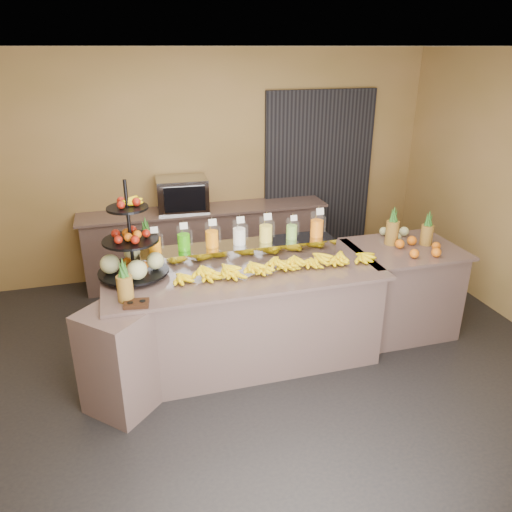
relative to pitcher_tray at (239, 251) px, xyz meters
name	(u,v)px	position (x,y,z in m)	size (l,w,h in m)	color
ground	(253,375)	(-0.03, -0.58, -1.01)	(6.00, 6.00, 0.00)	black
room_envelope	(250,154)	(0.16, 0.21, 0.87)	(6.04, 5.02, 2.82)	olive
buffet_counter	(234,319)	(-0.14, -0.32, -0.54)	(2.75, 1.25, 0.93)	gray
right_counter	(400,289)	(1.67, -0.18, -0.54)	(1.08, 0.88, 0.93)	gray
back_ledge	(206,243)	(-0.03, 1.67, -0.54)	(3.10, 0.55, 0.93)	gray
pitcher_tray	(239,251)	(0.00, 0.00, 0.00)	(1.85, 0.30, 0.15)	gray
juice_pitcher_orange_a	(155,243)	(-0.78, 0.00, 0.17)	(0.11, 0.12, 0.27)	silver
juice_pitcher_green	(184,240)	(-0.52, 0.00, 0.17)	(0.12, 0.12, 0.29)	silver
juice_pitcher_orange_b	(212,237)	(-0.26, 0.00, 0.18)	(0.12, 0.13, 0.30)	silver
juice_pitcher_milk	(239,234)	(0.00, 0.00, 0.18)	(0.12, 0.13, 0.30)	silver
juice_pitcher_lemon	(266,231)	(0.26, 0.00, 0.18)	(0.13, 0.13, 0.31)	silver
juice_pitcher_lime	(292,230)	(0.52, 0.00, 0.16)	(0.11, 0.11, 0.26)	silver
juice_pitcher_orange_c	(317,226)	(0.78, 0.00, 0.18)	(0.13, 0.13, 0.31)	silver
banana_heap	(274,263)	(0.23, -0.34, 0.00)	(1.90, 0.17, 0.16)	yellow
fruit_stand	(137,252)	(-0.95, -0.12, 0.15)	(0.72, 0.72, 0.87)	black
condiment_caddy	(137,304)	(-1.00, -0.68, -0.06)	(0.19, 0.14, 0.03)	black
pineapple_left_a	(125,285)	(-1.07, -0.58, 0.06)	(0.13, 0.13, 0.37)	brown
pineapple_left_b	(147,244)	(-0.84, 0.20, 0.09)	(0.15, 0.15, 0.43)	brown
right_fruit_pile	(413,241)	(1.73, -0.21, 0.00)	(0.47, 0.45, 0.25)	brown
oven_warmer	(182,194)	(-0.30, 1.67, 0.13)	(0.61, 0.43, 0.41)	gray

